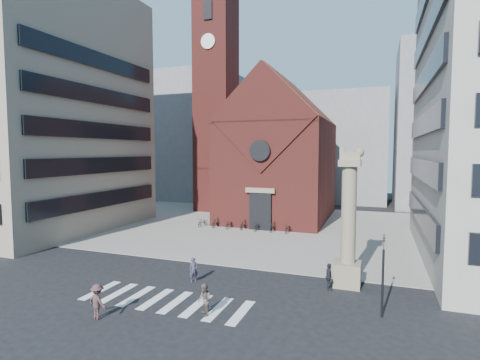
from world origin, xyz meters
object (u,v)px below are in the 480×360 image
Objects in this scene: lion_column at (348,231)px; pedestrian_1 at (204,300)px; traffic_light at (383,273)px; pedestrian_2 at (329,277)px; scooter_0 at (203,222)px; pedestrian_0 at (194,270)px.

lion_column reaches higher than pedestrian_1.
pedestrian_1 is at bearing -160.67° from traffic_light.
pedestrian_2 is (-1.01, -1.15, -2.63)m from lion_column.
lion_column is 9.94m from pedestrian_1.
scooter_0 is at bearing 164.69° from pedestrian_1.
lion_column is 4.62m from traffic_light.
pedestrian_0 is 5.12m from pedestrian_1.
pedestrian_0 is at bearing -56.22° from scooter_0.
pedestrian_1 reaches higher than pedestrian_2.
pedestrian_1 is (-6.55, -7.00, -2.63)m from lion_column.
traffic_light reaches higher than pedestrian_2.
lion_column reaches higher than pedestrian_2.
traffic_light is 2.71× the size of pedestrian_0.
lion_column is at bearing -58.04° from pedestrian_2.
traffic_light is at bearing -150.28° from pedestrian_2.
traffic_light is 2.60× the size of pedestrian_2.
pedestrian_1 is (-8.54, -3.00, -1.46)m from traffic_light.
traffic_light is 4.39m from pedestrian_2.
pedestrian_1 is (2.82, -4.28, 0.03)m from pedestrian_0.
lion_column is 21.60m from scooter_0.
scooter_0 is at bearing 136.78° from traffic_light.
scooter_0 is (-18.60, 17.48, -1.78)m from traffic_light.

